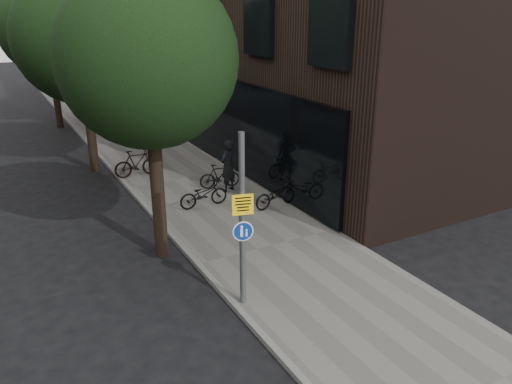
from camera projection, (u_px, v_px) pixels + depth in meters
ground at (337, 310)px, 11.34m from camera, size 120.00×120.00×0.00m
sidewalk at (186, 179)px, 19.62m from camera, size 4.50×60.00×0.12m
curb_edge at (129, 189)px, 18.60m from camera, size 0.15×60.00×0.13m
street_tree_near at (149, 66)px, 12.18m from camera, size 4.40×4.40×7.50m
street_tree_mid at (81, 43)px, 19.14m from camera, size 5.00×5.00×7.80m
street_tree_far at (48, 32)px, 26.51m from camera, size 5.00×5.00×7.80m
signpost at (242, 222)px, 10.73m from camera, size 0.45×0.15×4.00m
pedestrian at (228, 166)px, 17.92m from camera, size 0.81×0.69×1.89m
parked_bike_facade_near at (277, 194)px, 16.66m from camera, size 1.77×0.80×0.90m
parked_bike_facade_far at (220, 176)px, 18.39m from camera, size 1.57×0.72×0.91m
parked_bike_curb_near at (203, 194)px, 16.67m from camera, size 1.68×0.59×0.88m
parked_bike_curb_far at (137, 163)px, 19.58m from camera, size 1.80×0.55×1.07m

